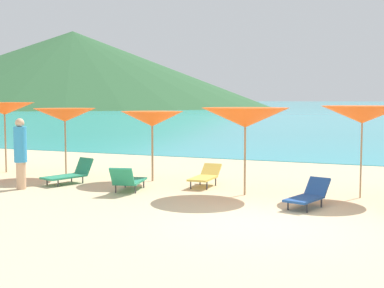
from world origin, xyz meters
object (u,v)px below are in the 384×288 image
Objects in this scene: umbrella_4 at (245,118)px; lounge_chair_2 at (308,195)px; umbrella_2 at (65,115)px; umbrella_3 at (152,119)px; umbrella_1 at (4,109)px; lounge_chair_6 at (128,180)px; umbrella_5 at (362,115)px; lounge_chair_7 at (205,176)px; beachgoer_3 at (20,151)px; lounge_chair_4 at (70,174)px.

lounge_chair_2 is at bearing -27.65° from umbrella_4.
umbrella_2 is 1.04× the size of umbrella_3.
lounge_chair_6 is at bearing -16.37° from umbrella_1.
umbrella_1 is at bearing 173.79° from umbrella_4.
umbrella_3 is at bearing 2.34° from umbrella_1.
umbrella_3 is 5.87m from umbrella_5.
umbrella_4 is 2.30m from lounge_chair_7.
umbrella_2 is at bearing 145.67° from beachgoer_3.
umbrella_1 is at bearing 175.65° from umbrella_2.
lounge_chair_2 is (7.66, -1.64, -1.63)m from umbrella_2.
lounge_chair_2 is at bearing -22.63° from umbrella_3.
umbrella_2 is at bearing 148.72° from lounge_chair_4.
lounge_chair_7 is at bearing 148.98° from umbrella_4.
beachgoer_3 is at bearing -159.94° from lounge_chair_2.
umbrella_4 reaches higher than lounge_chair_6.
umbrella_2 is 3.67m from lounge_chair_6.
umbrella_2 reaches higher than beachgoer_3.
umbrella_3 is 2.35m from lounge_chair_7.
umbrella_1 is 1.12× the size of umbrella_3.
umbrella_4 reaches higher than lounge_chair_2.
umbrella_2 is at bearing -171.65° from umbrella_3.
beachgoer_3 is (-2.80, -0.79, 0.71)m from lounge_chair_6.
lounge_chair_7 is (1.54, 1.53, -0.01)m from lounge_chair_6.
umbrella_4 is 1.64× the size of lounge_chair_2.
umbrella_3 is 3.75m from beachgoer_3.
umbrella_2 reaches higher than lounge_chair_2.
umbrella_5 reaches higher than umbrella_4.
beachgoer_3 is (-8.42, -2.20, -1.01)m from umbrella_5.
lounge_chair_4 is (0.81, -0.92, -1.62)m from umbrella_2.
lounge_chair_4 is at bearing -18.63° from umbrella_1.
umbrella_4 is 1.65× the size of lounge_chair_7.
lounge_chair_7 is at bearing 33.15° from lounge_chair_4.
lounge_chair_6 is (-5.62, -1.42, -1.71)m from umbrella_5.
umbrella_1 reaches higher than lounge_chair_4.
lounge_chair_6 is 2.99m from beachgoer_3.
umbrella_1 reaches higher than umbrella_3.
lounge_chair_4 is at bearing -48.93° from umbrella_2.
lounge_chair_4 is 3.86m from lounge_chair_7.
umbrella_1 reaches higher than lounge_chair_2.
umbrella_2 is (2.50, -0.19, -0.17)m from umbrella_1.
umbrella_5 is (2.69, 0.72, 0.08)m from umbrella_4.
umbrella_3 is 1.31× the size of lounge_chair_4.
umbrella_5 reaches higher than lounge_chair_7.
umbrella_4 is at bearing -164.98° from umbrella_5.
umbrella_3 reaches higher than lounge_chair_4.
umbrella_3 is 5.53m from lounge_chair_2.
umbrella_1 reaches higher than umbrella_2.
umbrella_5 is at bearing -0.01° from umbrella_2.
lounge_chair_6 is (0.23, -1.82, -1.51)m from umbrella_3.
lounge_chair_7 is 4.97m from beachgoer_3.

